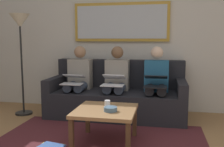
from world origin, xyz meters
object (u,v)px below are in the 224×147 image
at_px(person_left, 156,81).
at_px(framed_mirror, 121,22).
at_px(laptop_white, 113,81).
at_px(person_middle, 116,79).
at_px(laptop_silver, 74,79).
at_px(person_right, 78,78).
at_px(bowl, 111,109).
at_px(laptop_black, 156,81).
at_px(coffee_table, 105,113).
at_px(standing_lamp, 20,32).
at_px(couch, 117,96).
at_px(cup, 107,104).

bearing_deg(person_left, framed_mirror, -35.52).
bearing_deg(framed_mirror, person_left, 144.48).
bearing_deg(laptop_white, person_middle, -90.00).
bearing_deg(laptop_silver, framed_mirror, -132.40).
bearing_deg(person_right, bowl, 123.02).
distance_m(laptop_black, laptop_white, 0.64).
bearing_deg(person_left, coffee_table, 63.98).
xyz_separation_m(laptop_white, standing_lamp, (1.55, -0.03, 0.74)).
distance_m(framed_mirror, coffee_table, 1.99).
bearing_deg(coffee_table, couch, -86.28).
height_order(laptop_black, person_right, person_right).
distance_m(cup, person_left, 1.22).
distance_m(couch, laptop_white, 0.44).
bearing_deg(cup, standing_lamp, -28.17).
distance_m(laptop_black, laptop_silver, 1.28).
relative_size(bowl, laptop_white, 0.43).
height_order(person_middle, person_right, same).
bearing_deg(laptop_white, laptop_silver, 0.91).
bearing_deg(person_right, cup, 124.06).
xyz_separation_m(person_middle, person_right, (0.64, 0.00, 0.00)).
bearing_deg(laptop_silver, coffee_table, 128.47).
bearing_deg(bowl, person_right, -56.98).
distance_m(couch, person_left, 0.71).
bearing_deg(cup, laptop_white, -84.08).
bearing_deg(cup, laptop_black, -123.24).
relative_size(person_left, laptop_white, 3.10).
distance_m(person_left, laptop_silver, 1.30).
height_order(couch, framed_mirror, framed_mirror).
relative_size(person_left, laptop_black, 2.92).
height_order(person_middle, standing_lamp, standing_lamp).
xyz_separation_m(cup, person_left, (-0.55, -1.08, 0.14)).
distance_m(bowl, person_right, 1.47).
bearing_deg(person_left, bowl, 68.49).
bearing_deg(coffee_table, standing_lamp, -30.25).
distance_m(couch, coffee_table, 1.22).
relative_size(couch, standing_lamp, 1.33).
relative_size(framed_mirror, laptop_white, 4.55).
bearing_deg(coffee_table, framed_mirror, -87.18).
bearing_deg(laptop_silver, laptop_white, -179.09).
distance_m(framed_mirror, person_middle, 1.05).
relative_size(couch, laptop_white, 5.99).
bearing_deg(standing_lamp, person_left, -174.81).
xyz_separation_m(couch, standing_lamp, (1.55, 0.27, 1.06)).
bearing_deg(standing_lamp, laptop_black, 179.12).
relative_size(person_left, person_middle, 1.00).
height_order(laptop_white, person_right, person_right).
xyz_separation_m(coffee_table, laptop_silver, (0.72, -0.91, 0.25)).
bearing_deg(person_middle, coffee_table, 93.94).
distance_m(laptop_black, person_middle, 0.68).
bearing_deg(laptop_black, person_middle, -19.96).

